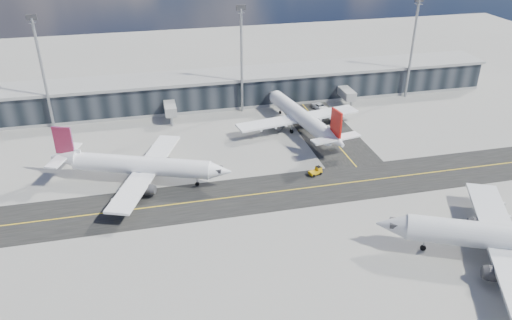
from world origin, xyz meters
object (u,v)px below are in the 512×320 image
object	(u,v)px
airliner_af	(139,166)
airliner_redtail	(302,117)
service_van	(320,107)
baggage_tug	(316,171)

from	to	relation	value
airliner_af	airliner_redtail	bearing A→B (deg)	133.97
airliner_af	service_van	size ratio (longest dim) A/B	6.38
airliner_redtail	baggage_tug	size ratio (longest dim) A/B	12.55
airliner_af	baggage_tug	world-z (taller)	airliner_af
airliner_af	airliner_redtail	world-z (taller)	airliner_redtail
service_van	airliner_af	bearing A→B (deg)	-163.97
airliner_redtail	baggage_tug	distance (m)	23.07
baggage_tug	airliner_af	bearing A→B (deg)	-116.94
airliner_redtail	service_van	xyz separation A→B (m)	(9.73, 12.60, -3.01)
baggage_tug	service_van	distance (m)	37.69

